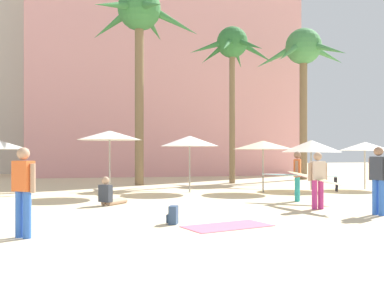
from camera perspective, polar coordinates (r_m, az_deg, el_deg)
ground at (r=6.58m, az=11.80°, el=-14.32°), size 120.00×120.00×0.00m
hotel_pink at (r=35.46m, az=-4.01°, el=12.58°), size 19.33×9.99×18.64m
palm_tree_left at (r=28.20m, az=14.59°, el=12.44°), size 5.86×5.64×9.36m
palm_tree_center at (r=23.92m, az=5.34°, el=13.31°), size 4.80×4.52×8.46m
palm_tree_right at (r=23.06m, az=-6.96°, el=17.07°), size 5.63×6.19×10.10m
cafe_umbrella_0 at (r=16.42m, az=-10.86°, el=2.38°), size 2.41×2.41×2.48m
cafe_umbrella_1 at (r=17.85m, az=-0.31°, el=1.67°), size 2.44×2.44×2.35m
cafe_umbrella_2 at (r=19.75m, az=15.51°, el=0.93°), size 2.64×2.64×2.21m
cafe_umbrella_4 at (r=20.90m, az=21.94°, el=0.89°), size 2.29×2.29×2.13m
cafe_umbrella_6 at (r=18.03m, az=9.40°, el=1.12°), size 2.48×2.48×2.15m
beach_towel at (r=9.72m, az=4.76°, el=-9.57°), size 2.14×1.51×0.01m
backpack at (r=9.99m, az=-2.54°, el=-8.18°), size 0.32×0.34×0.42m
person_far_right at (r=13.13m, az=16.07°, el=-3.13°), size 0.68×2.89×1.66m
person_mid_left at (r=14.87m, az=14.01°, el=-2.72°), size 2.44×1.84×1.69m
person_near_right at (r=8.91m, az=-21.46°, el=-4.29°), size 0.53×0.45×1.75m
person_mid_right at (r=12.32m, az=23.49°, el=-2.93°), size 0.32×0.61×1.80m
person_far_left at (r=13.78m, az=-10.89°, el=-5.47°), size 0.93×1.01×0.91m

